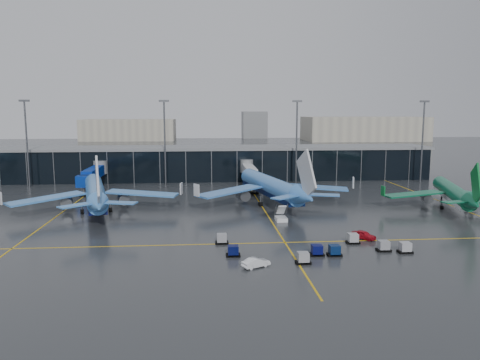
{
  "coord_description": "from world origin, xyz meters",
  "views": [
    {
      "loc": [
        -3.93,
        -91.41,
        22.16
      ],
      "look_at": [
        5.0,
        18.0,
        6.0
      ],
      "focal_mm": 35.0,
      "sensor_mm": 36.0,
      "label": 1
    }
  ],
  "objects": [
    {
      "name": "mobile_airstair",
      "position": [
        12.03,
        0.84,
        0.77
      ],
      "size": [
        2.26,
        3.24,
        3.45
      ],
      "rotation": [
        0.0,
        0.0,
        0.02
      ],
      "color": "white",
      "rests_on": "ground"
    },
    {
      "name": "service_van_red",
      "position": [
        24.13,
        -13.97,
        0.74
      ],
      "size": [
        4.16,
        4.41,
        1.48
      ],
      "primitive_type": "imported",
      "rotation": [
        0.0,
        0.0,
        0.71
      ],
      "color": "#B60E1C",
      "rests_on": "ground"
    },
    {
      "name": "airliner_arkefly",
      "position": [
        -27.8,
        13.69,
        6.71
      ],
      "size": [
        47.82,
        51.69,
        13.42
      ],
      "primitive_type": null,
      "rotation": [
        0.0,
        0.0,
        0.25
      ],
      "color": "#4186D8",
      "rests_on": "ground"
    },
    {
      "name": "service_van_white",
      "position": [
        3.6,
        -27.28,
        0.7
      ],
      "size": [
        4.43,
        3.3,
        1.39
      ],
      "primitive_type": "imported",
      "rotation": [
        0.0,
        0.0,
        2.06
      ],
      "color": "silver",
      "rests_on": "ground"
    },
    {
      "name": "terminal_pier",
      "position": [
        0.0,
        62.0,
        5.42
      ],
      "size": [
        142.0,
        17.0,
        10.7
      ],
      "color": "black",
      "rests_on": "ground"
    },
    {
      "name": "baggage_carts",
      "position": [
        14.34,
        -21.09,
        0.76
      ],
      "size": [
        30.86,
        12.88,
        1.7
      ],
      "color": "black",
      "rests_on": "ground"
    },
    {
      "name": "jet_bridges",
      "position": [
        -35.0,
        42.99,
        4.55
      ],
      "size": [
        94.0,
        27.5,
        7.2
      ],
      "color": "#595B60",
      "rests_on": "ground"
    },
    {
      "name": "ground",
      "position": [
        0.0,
        0.0,
        0.0
      ],
      "size": [
        600.0,
        600.0,
        0.0
      ],
      "primitive_type": "plane",
      "color": "#282B2D",
      "rests_on": "ground"
    },
    {
      "name": "taxi_lines",
      "position": [
        10.0,
        10.61,
        0.01
      ],
      "size": [
        220.0,
        120.0,
        0.02
      ],
      "color": "gold",
      "rests_on": "ground"
    },
    {
      "name": "airliner_aer_lingus",
      "position": [
        53.52,
        10.1,
        5.85
      ],
      "size": [
        42.72,
        45.87,
        11.69
      ],
      "primitive_type": null,
      "rotation": [
        0.0,
        0.0,
        -0.28
      ],
      "color": "#0B633F",
      "rests_on": "ground"
    },
    {
      "name": "airliner_klm_near",
      "position": [
        12.26,
        18.62,
        7.0
      ],
      "size": [
        48.61,
        52.89,
        14.0
      ],
      "primitive_type": null,
      "rotation": [
        0.0,
        0.0,
        0.21
      ],
      "color": "#3E7CCD",
      "rests_on": "ground"
    },
    {
      "name": "flood_masts",
      "position": [
        5.0,
        50.0,
        13.81
      ],
      "size": [
        203.0,
        0.5,
        25.5
      ],
      "color": "#595B60",
      "rests_on": "ground"
    },
    {
      "name": "distant_hangars",
      "position": [
        49.94,
        270.08,
        8.79
      ],
      "size": [
        260.0,
        71.0,
        22.0
      ],
      "color": "#B2AD99",
      "rests_on": "ground"
    }
  ]
}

